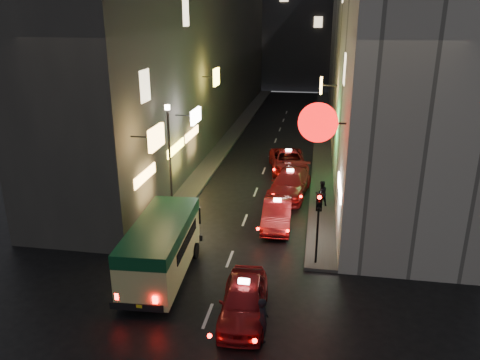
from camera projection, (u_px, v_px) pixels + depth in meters
The scene contains 14 objects.
building_left at pixel (196, 37), 44.05m from camera, with size 7.39×52.00×18.00m.
building_right at pixel (371, 38), 41.52m from camera, with size 8.14×52.00×18.00m.
building_far at pixel (299, 15), 71.89m from camera, with size 30.00×10.00×22.00m, color #2F2F34.
sidewalk_left at pixel (236, 131), 46.42m from camera, with size 1.50×52.00×0.15m, color #44423F.
sidewalk_right at pixel (322, 134), 45.08m from camera, with size 1.50×52.00×0.15m, color #44423F.
minibus at pixel (161, 243), 19.97m from camera, with size 2.47×6.21×2.63m.
taxi_near at pixel (244, 297), 17.56m from camera, with size 2.50×5.46×1.87m.
taxi_second at pixel (277, 212), 25.29m from camera, with size 2.32×5.28×1.83m.
taxi_third at pixel (290, 181), 29.67m from camera, with size 2.97×5.97×2.00m.
taxi_far at pixel (288, 160), 34.22m from camera, with size 3.21×5.90×1.95m.
pedestrian_crossing at pixel (263, 317), 16.27m from camera, with size 0.62×0.40×1.89m, color black.
pedestrian_sidewalk at pixel (321, 192), 27.59m from camera, with size 0.66×0.42×1.77m, color black.
traffic_light at pixel (319, 213), 20.51m from camera, with size 0.26×0.43×3.50m.
lamp_post at pixel (170, 153), 25.67m from camera, with size 0.28×0.28×6.22m.
Camera 1 is at (3.75, -10.72, 10.84)m, focal length 35.00 mm.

